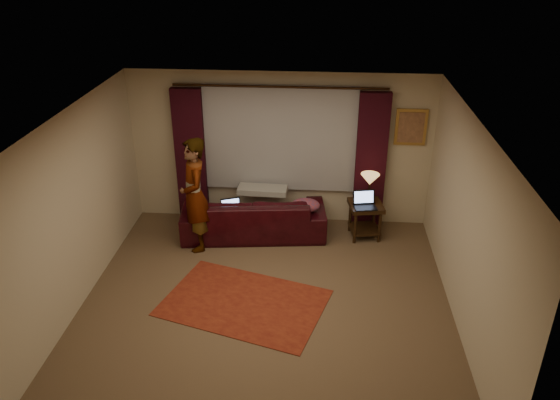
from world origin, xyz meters
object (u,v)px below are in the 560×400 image
Objects in this scene: tiffany_lamp at (369,188)px; laptop_table at (366,201)px; laptop_sofa at (232,209)px; end_table at (365,220)px; person at (195,195)px; sofa at (253,208)px.

tiffany_lamp reaches higher than laptop_table.
laptop_sofa is at bearing 174.48° from laptop_table.
laptop_sofa is 0.72× the size of tiffany_lamp.
tiffany_lamp is at bearing 65.55° from end_table.
laptop_sofa is at bearing 91.09° from person.
laptop_sofa is 2.12m from laptop_table.
end_table is (1.83, 0.06, -0.17)m from sofa.
end_table is at bearing 79.74° from person.
tiffany_lamp is at bearing 81.36° from person.
tiffany_lamp is at bearing 178.01° from sofa.
laptop_table is at bearing 76.76° from person.
person is (-2.65, -0.39, 0.19)m from laptop_table.
laptop_sofa is at bearing 33.24° from sofa.
end_table is at bearing -114.45° from tiffany_lamp.
person is at bearing 178.38° from laptop_table.
sofa is at bearing 17.78° from laptop_sofa.
laptop_sofa is 2.23m from tiffany_lamp.
laptop_sofa is 0.92× the size of laptop_table.
end_table is 0.45m from laptop_table.
laptop_table is 0.21× the size of person.
sofa is 1.07m from person.
tiffany_lamp is 2.79m from person.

